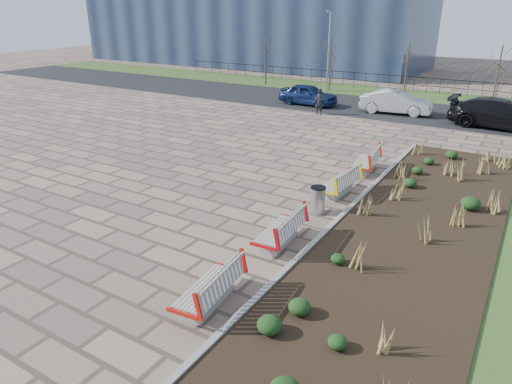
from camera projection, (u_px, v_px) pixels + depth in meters
The scene contains 20 objects.
ground at pixel (158, 244), 13.28m from camera, with size 120.00×120.00×0.00m, color #88705D.
planting_bed at pixel (420, 227), 14.17m from camera, with size 4.50×18.00×0.10m, color black.
planting_curb at pixel (349, 210), 15.29m from camera, with size 0.16×18.00×0.15m, color gray.
grass_verge_far at pixel (408, 95), 35.34m from camera, with size 80.00×5.00×0.04m, color #33511E.
road at pixel (385, 109), 30.62m from camera, with size 80.00×7.00×0.02m, color black.
bench_a at pixel (207, 286), 10.40m from camera, with size 0.90×2.10×1.00m, color red, non-canonical shape.
bench_b at pixel (279, 229), 13.07m from camera, with size 0.90×2.10×1.00m, color #BA0C14, non-canonical shape.
bench_c at pixel (338, 181), 16.56m from camera, with size 0.90×2.10×1.00m, color yellow, non-canonical shape.
bench_d at pixel (365, 160), 18.87m from camera, with size 0.90×2.10×1.00m, color red, non-canonical shape.
litter_bin at pixel (318, 200), 15.08m from camera, with size 0.49×0.49×0.91m, color #B2B2B7.
pedestrian at pixel (319, 102), 28.68m from camera, with size 0.59×0.39×1.62m, color black.
car_blue at pixel (308, 95), 31.53m from camera, with size 1.65×4.11×1.40m, color #11214D.
car_silver at pixel (396, 102), 28.95m from camera, with size 1.54×4.41×1.45m, color #A1A3A8.
car_black at pixel (501, 114), 25.46m from camera, with size 2.26×5.55×1.61m, color black.
tree_a at pixel (265, 61), 39.21m from camera, with size 1.40×1.40×4.00m, color #4C3D2D, non-canonical shape.
tree_b at pixel (330, 65), 36.30m from camera, with size 1.40×1.40×4.00m, color #4C3D2D, non-canonical shape.
tree_c at pixel (406, 70), 33.40m from camera, with size 1.40×1.40×4.00m, color #4C3D2D, non-canonical shape.
tree_d at pixel (497, 76), 30.49m from camera, with size 1.40×1.40×4.00m, color #4C3D2D, non-canonical shape.
lamp_west at pixel (328, 52), 35.53m from camera, with size 0.24×0.60×6.00m, color gray, non-canonical shape.
railing_fence at pixel (414, 84), 36.29m from camera, with size 44.00×0.10×1.20m, color black, non-canonical shape.
Camera 1 is at (8.56, -8.49, 6.42)m, focal length 32.00 mm.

